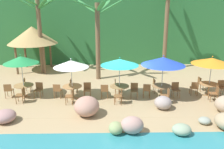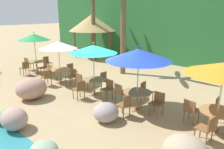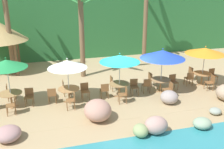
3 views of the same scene
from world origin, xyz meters
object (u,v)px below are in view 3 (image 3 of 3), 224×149
chair_teal_right (124,94)px  chair_green_right (13,104)px  chair_white_right (72,99)px  chair_blue_right (169,89)px  chair_blue_seaward (173,81)px  dining_table_green (11,95)px  dining_table_white (69,91)px  umbrella_orange (205,51)px  chair_teal_seaward (134,86)px  chair_teal_inland (113,82)px  chair_orange_inland (192,72)px  palm_tree_nearest (6,15)px  umbrella_blue (163,54)px  palm_tree_second (81,20)px  umbrella_white (67,64)px  chair_white_left (52,94)px  chair_orange_right (211,82)px  chair_blue_inland (152,78)px  chair_blue_left (147,85)px  chair_white_seaward (85,90)px  chair_orange_left (189,78)px  chair_green_seaward (29,95)px  chair_white_inland (65,87)px  palm_tree_third (146,5)px  umbrella_green (6,64)px  dining_table_blue (161,81)px  chair_green_inland (9,91)px  umbrella_teal (120,59)px  dining_table_orange (202,75)px  chair_orange_seaward (212,75)px

chair_teal_right → chair_green_right: bearing=177.2°
chair_white_right → chair_blue_right: size_ratio=1.00×
chair_blue_right → chair_blue_seaward: bearing=51.5°
dining_table_green → dining_table_white: (2.82, -0.22, 0.00)m
dining_table_green → umbrella_orange: 10.92m
chair_teal_seaward → chair_teal_inland: bearing=139.1°
chair_orange_inland → palm_tree_nearest: 12.27m
umbrella_blue → palm_tree_second: bearing=135.2°
chair_white_right → palm_tree_second: (1.33, 4.52, 3.19)m
umbrella_white → chair_teal_right: bearing=-18.3°
umbrella_white → palm_tree_second: palm_tree_second is taller
chair_white_left → chair_orange_right: 8.86m
chair_blue_inland → chair_orange_inland: 2.90m
chair_blue_right → chair_blue_inland: bearing=98.2°
chair_teal_seaward → umbrella_blue: 2.30m
chair_blue_left → palm_tree_second: bearing=127.8°
chair_white_seaward → chair_orange_left: 6.29m
dining_table_white → chair_green_seaward: bearing=174.4°
umbrella_white → chair_white_inland: bearing=96.9°
chair_blue_right → palm_tree_third: bearing=78.2°
umbrella_white → chair_blue_left: (4.27, -0.06, -1.53)m
chair_white_seaward → palm_tree_nearest: (-3.94, 5.33, 3.44)m
chair_green_right → chair_orange_left: size_ratio=1.00×
umbrella_green → dining_table_blue: umbrella_green is taller
chair_green_inland → chair_white_inland: bearing=-4.2°
dining_table_white → palm_tree_nearest: 7.11m
chair_teal_right → chair_blue_left: bearing=27.7°
chair_teal_seaward → chair_green_inland: bearing=170.6°
chair_white_seaward → chair_orange_inland: 7.06m
umbrella_teal → umbrella_orange: (5.29, 0.27, -0.02)m
chair_green_right → dining_table_white: size_ratio=0.79×
umbrella_teal → chair_orange_right: (5.29, -0.58, -1.62)m
chair_green_inland → dining_table_white: size_ratio=0.79×
palm_tree_nearest → umbrella_white: bearing=-60.5°
chair_teal_inland → dining_table_orange: 5.43m
chair_green_right → chair_white_right: size_ratio=1.00×
dining_table_blue → chair_orange_seaward: (3.71, 0.44, -0.10)m
umbrella_green → umbrella_teal: size_ratio=1.05×
chair_teal_seaward → chair_teal_right: (-0.87, -0.87, 0.00)m
umbrella_orange → chair_white_inland: bearing=175.7°
chair_blue_left → umbrella_orange: umbrella_orange is taller
umbrella_blue → umbrella_orange: size_ratio=1.05×
chair_blue_right → dining_table_orange: 3.02m
dining_table_green → chair_teal_inland: chair_teal_inland is taller
chair_white_inland → chair_blue_right: size_ratio=1.00×
chair_orange_seaward → umbrella_blue: bearing=-173.2°
chair_teal_inland → chair_orange_right: 5.58m
umbrella_green → chair_orange_left: 10.11m
chair_green_seaward → chair_white_inland: (1.87, 0.66, 0.00)m
palm_tree_second → chair_white_left: bearing=-121.3°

